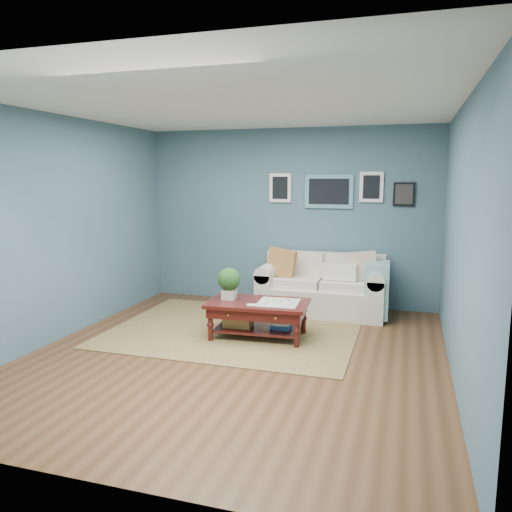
% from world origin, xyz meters
% --- Properties ---
extents(room_shell, '(5.00, 5.02, 2.70)m').
position_xyz_m(room_shell, '(0.02, 0.06, 1.36)').
color(room_shell, brown).
rests_on(room_shell, ground).
extents(area_rug, '(3.10, 2.48, 0.01)m').
position_xyz_m(area_rug, '(-0.32, 0.86, 0.01)').
color(area_rug, brown).
rests_on(area_rug, ground).
extents(loveseat, '(1.85, 0.84, 0.95)m').
position_xyz_m(loveseat, '(0.69, 2.02, 0.39)').
color(loveseat, beige).
rests_on(loveseat, ground).
extents(coffee_table, '(1.25, 0.78, 0.85)m').
position_xyz_m(coffee_table, '(-0.01, 0.66, 0.38)').
color(coffee_table, '#370E0B').
rests_on(coffee_table, ground).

